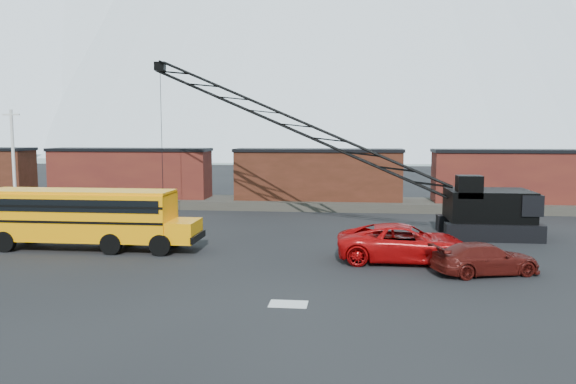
% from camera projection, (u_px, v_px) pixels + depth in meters
% --- Properties ---
extents(ground, '(160.00, 160.00, 0.00)m').
position_uv_depth(ground, '(287.00, 276.00, 24.49)').
color(ground, black).
rests_on(ground, ground).
extents(gravel_berm, '(120.00, 5.00, 0.70)m').
position_uv_depth(gravel_berm, '(318.00, 204.00, 46.18)').
color(gravel_berm, '#454139').
rests_on(gravel_berm, ground).
extents(boxcar_west_near, '(13.70, 3.10, 4.17)m').
position_uv_depth(boxcar_west_near, '(130.00, 173.00, 47.73)').
color(boxcar_west_near, '#4C1915').
rests_on(boxcar_west_near, gravel_berm).
extents(boxcar_mid, '(13.70, 3.10, 4.17)m').
position_uv_depth(boxcar_mid, '(318.00, 175.00, 45.92)').
color(boxcar_mid, '#502216').
rests_on(boxcar_mid, gravel_berm).
extents(boxcar_east_near, '(13.70, 3.10, 4.17)m').
position_uv_depth(boxcar_east_near, '(521.00, 176.00, 44.12)').
color(boxcar_east_near, '#4C1915').
rests_on(boxcar_east_near, gravel_berm).
extents(utility_pole, '(1.40, 0.24, 8.00)m').
position_uv_depth(utility_pole, '(13.00, 158.00, 44.53)').
color(utility_pole, silver).
rests_on(utility_pole, ground).
extents(snow_patch, '(1.40, 0.90, 0.02)m').
position_uv_depth(snow_patch, '(288.00, 304.00, 20.48)').
color(snow_patch, silver).
rests_on(snow_patch, ground).
extents(school_bus, '(11.65, 2.65, 3.19)m').
position_uv_depth(school_bus, '(86.00, 216.00, 29.89)').
color(school_bus, '#FF9905').
rests_on(school_bus, ground).
extents(red_pickup, '(6.57, 3.10, 1.81)m').
position_uv_depth(red_pickup, '(405.00, 243.00, 27.11)').
color(red_pickup, '#B4080A').
rests_on(red_pickup, ground).
extents(maroon_suv, '(5.14, 3.30, 1.39)m').
position_uv_depth(maroon_suv, '(485.00, 259.00, 24.76)').
color(maroon_suv, '#4A110D').
rests_on(maroon_suv, ground).
extents(crawler_crane, '(24.59, 6.04, 11.23)m').
position_uv_depth(crawler_crane, '(307.00, 130.00, 36.11)').
color(crawler_crane, black).
rests_on(crawler_crane, ground).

